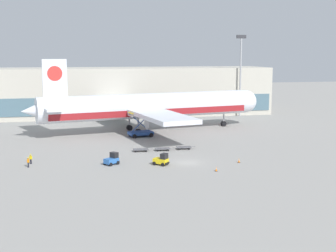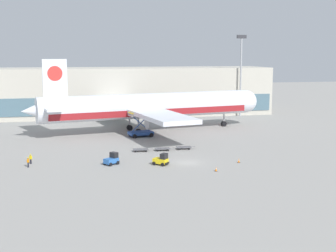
{
  "view_description": "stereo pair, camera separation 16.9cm",
  "coord_description": "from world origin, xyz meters",
  "px_view_note": "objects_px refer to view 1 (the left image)",
  "views": [
    {
      "loc": [
        -19.25,
        -74.44,
        18.25
      ],
      "look_at": [
        -0.16,
        14.8,
        4.0
      ],
      "focal_mm": 50.0,
      "sensor_mm": 36.0,
      "label": 1
    },
    {
      "loc": [
        -19.09,
        -74.48,
        18.25
      ],
      "look_at": [
        -0.16,
        14.8,
        4.0
      ],
      "focal_mm": 50.0,
      "sensor_mm": 36.0,
      "label": 2
    }
  ],
  "objects_px": {
    "light_mast": "(241,70)",
    "baggage_tug_foreground": "(112,159)",
    "baggage_tug_mid": "(162,160)",
    "ground_crew_far": "(28,161)",
    "baggage_dolly_second": "(163,149)",
    "ground_crew_near": "(31,158)",
    "scissor_lift_loader": "(141,127)",
    "traffic_cone_near": "(239,160)",
    "airplane_main": "(147,107)",
    "baggage_dolly_third": "(184,147)",
    "baggage_dolly_lead": "(141,149)",
    "traffic_cone_far": "(216,169)"
  },
  "relations": [
    {
      "from": "scissor_lift_loader",
      "to": "baggage_tug_mid",
      "type": "height_order",
      "value": "scissor_lift_loader"
    },
    {
      "from": "baggage_dolly_second",
      "to": "traffic_cone_near",
      "type": "bearing_deg",
      "value": -45.85
    },
    {
      "from": "ground_crew_near",
      "to": "traffic_cone_near",
      "type": "relative_size",
      "value": 2.19
    },
    {
      "from": "airplane_main",
      "to": "baggage_dolly_third",
      "type": "relative_size",
      "value": 15.4
    },
    {
      "from": "baggage_dolly_lead",
      "to": "traffic_cone_near",
      "type": "relative_size",
      "value": 4.85
    },
    {
      "from": "ground_crew_near",
      "to": "traffic_cone_far",
      "type": "height_order",
      "value": "ground_crew_near"
    },
    {
      "from": "baggage_dolly_lead",
      "to": "baggage_dolly_second",
      "type": "xyz_separation_m",
      "value": [
        4.15,
        -0.09,
        0.0
      ]
    },
    {
      "from": "baggage_dolly_lead",
      "to": "ground_crew_far",
      "type": "bearing_deg",
      "value": -153.73
    },
    {
      "from": "ground_crew_near",
      "to": "ground_crew_far",
      "type": "bearing_deg",
      "value": -58.24
    },
    {
      "from": "airplane_main",
      "to": "baggage_dolly_second",
      "type": "distance_m",
      "value": 22.91
    },
    {
      "from": "baggage_dolly_second",
      "to": "traffic_cone_near",
      "type": "relative_size",
      "value": 4.85
    },
    {
      "from": "baggage_dolly_second",
      "to": "baggage_tug_foreground",
      "type": "bearing_deg",
      "value": -135.36
    },
    {
      "from": "baggage_tug_foreground",
      "to": "scissor_lift_loader",
      "type": "bearing_deg",
      "value": 33.08
    },
    {
      "from": "baggage_dolly_lead",
      "to": "ground_crew_near",
      "type": "xyz_separation_m",
      "value": [
        -19.43,
        -6.04,
        0.6
      ]
    },
    {
      "from": "baggage_dolly_third",
      "to": "ground_crew_far",
      "type": "distance_m",
      "value": 29.4
    },
    {
      "from": "baggage_dolly_second",
      "to": "ground_crew_far",
      "type": "relative_size",
      "value": 2.21
    },
    {
      "from": "baggage_dolly_second",
      "to": "traffic_cone_far",
      "type": "relative_size",
      "value": 5.02
    },
    {
      "from": "ground_crew_near",
      "to": "traffic_cone_near",
      "type": "bearing_deg",
      "value": 26.7
    },
    {
      "from": "baggage_tug_foreground",
      "to": "baggage_dolly_second",
      "type": "height_order",
      "value": "baggage_tug_foreground"
    },
    {
      "from": "light_mast",
      "to": "baggage_tug_foreground",
      "type": "distance_m",
      "value": 68.6
    },
    {
      "from": "scissor_lift_loader",
      "to": "traffic_cone_near",
      "type": "xyz_separation_m",
      "value": [
        12.43,
        -28.07,
        -1.68
      ]
    },
    {
      "from": "traffic_cone_near",
      "to": "traffic_cone_far",
      "type": "xyz_separation_m",
      "value": [
        -5.54,
        -4.82,
        -0.01
      ]
    },
    {
      "from": "baggage_tug_foreground",
      "to": "baggage_tug_mid",
      "type": "relative_size",
      "value": 1.01
    },
    {
      "from": "airplane_main",
      "to": "baggage_tug_mid",
      "type": "distance_m",
      "value": 34.02
    },
    {
      "from": "light_mast",
      "to": "baggage_dolly_lead",
      "type": "xyz_separation_m",
      "value": [
        -35.93,
        -43.32,
        -13.15
      ]
    },
    {
      "from": "light_mast",
      "to": "baggage_dolly_second",
      "type": "distance_m",
      "value": 55.39
    },
    {
      "from": "baggage_dolly_third",
      "to": "traffic_cone_near",
      "type": "distance_m",
      "value": 14.19
    },
    {
      "from": "baggage_tug_foreground",
      "to": "baggage_dolly_third",
      "type": "bearing_deg",
      "value": -4.59
    },
    {
      "from": "baggage_dolly_second",
      "to": "traffic_cone_far",
      "type": "distance_m",
      "value": 17.81
    },
    {
      "from": "traffic_cone_near",
      "to": "traffic_cone_far",
      "type": "relative_size",
      "value": 1.03
    },
    {
      "from": "airplane_main",
      "to": "ground_crew_near",
      "type": "relative_size",
      "value": 34.06
    },
    {
      "from": "baggage_dolly_second",
      "to": "ground_crew_near",
      "type": "bearing_deg",
      "value": -162.77
    },
    {
      "from": "airplane_main",
      "to": "traffic_cone_near",
      "type": "height_order",
      "value": "airplane_main"
    },
    {
      "from": "scissor_lift_loader",
      "to": "baggage_tug_foreground",
      "type": "xyz_separation_m",
      "value": [
        -8.62,
        -25.03,
        -1.18
      ]
    },
    {
      "from": "baggage_dolly_third",
      "to": "traffic_cone_near",
      "type": "height_order",
      "value": "traffic_cone_near"
    },
    {
      "from": "light_mast",
      "to": "baggage_dolly_second",
      "type": "height_order",
      "value": "light_mast"
    },
    {
      "from": "ground_crew_near",
      "to": "ground_crew_far",
      "type": "relative_size",
      "value": 1.0
    },
    {
      "from": "ground_crew_near",
      "to": "ground_crew_far",
      "type": "xyz_separation_m",
      "value": [
        -0.22,
        -2.38,
        -0.0
      ]
    },
    {
      "from": "traffic_cone_far",
      "to": "airplane_main",
      "type": "bearing_deg",
      "value": 96.25
    },
    {
      "from": "baggage_tug_mid",
      "to": "ground_crew_far",
      "type": "xyz_separation_m",
      "value": [
        -21.37,
        2.93,
        0.11
      ]
    },
    {
      "from": "airplane_main",
      "to": "traffic_cone_far",
      "type": "xyz_separation_m",
      "value": [
        4.31,
        -39.29,
        -5.47
      ]
    },
    {
      "from": "scissor_lift_loader",
      "to": "baggage_tug_mid",
      "type": "distance_m",
      "value": 27.13
    },
    {
      "from": "traffic_cone_far",
      "to": "baggage_dolly_second",
      "type": "bearing_deg",
      "value": 106.74
    },
    {
      "from": "light_mast",
      "to": "baggage_dolly_third",
      "type": "relative_size",
      "value": 6.26
    },
    {
      "from": "light_mast",
      "to": "baggage_dolly_third",
      "type": "bearing_deg",
      "value": -122.63
    },
    {
      "from": "baggage_dolly_second",
      "to": "traffic_cone_near",
      "type": "distance_m",
      "value": 16.24
    },
    {
      "from": "ground_crew_far",
      "to": "traffic_cone_far",
      "type": "relative_size",
      "value": 2.27
    },
    {
      "from": "baggage_dolly_second",
      "to": "ground_crew_far",
      "type": "distance_m",
      "value": 25.22
    },
    {
      "from": "airplane_main",
      "to": "ground_crew_far",
      "type": "relative_size",
      "value": 34.09
    },
    {
      "from": "airplane_main",
      "to": "baggage_dolly_second",
      "type": "relative_size",
      "value": 15.4
    }
  ]
}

